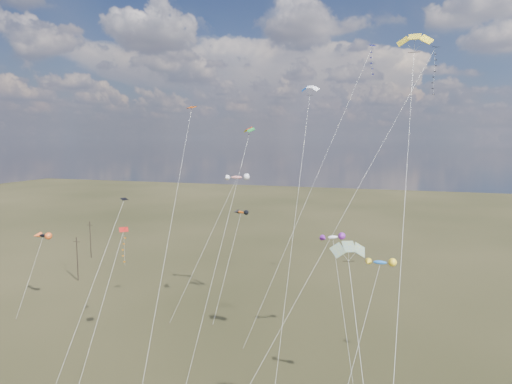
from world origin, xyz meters
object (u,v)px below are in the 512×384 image
(utility_pole_near, at_px, (77,258))
(novelty_black_orange, at_px, (43,236))
(diamond_black_high, at_px, (425,86))
(parafoil_yellow, at_px, (415,38))
(utility_pole_far, at_px, (90,239))

(utility_pole_near, bearing_deg, novelty_black_orange, -73.35)
(utility_pole_near, distance_m, diamond_black_high, 64.86)
(utility_pole_near, height_order, novelty_black_orange, novelty_black_orange)
(diamond_black_high, height_order, novelty_black_orange, diamond_black_high)
(parafoil_yellow, bearing_deg, utility_pole_near, 155.44)
(parafoil_yellow, bearing_deg, utility_pole_far, 148.28)
(utility_pole_far, height_order, parafoil_yellow, parafoil_yellow)
(utility_pole_near, distance_m, utility_pole_far, 16.12)
(diamond_black_high, xyz_separation_m, parafoil_yellow, (-1.92, -26.19, 1.24))
(diamond_black_high, bearing_deg, novelty_black_orange, -167.50)
(utility_pole_far, height_order, novelty_black_orange, novelty_black_orange)
(utility_pole_near, distance_m, novelty_black_orange, 13.93)
(utility_pole_near, bearing_deg, parafoil_yellow, -24.56)
(parafoil_yellow, distance_m, novelty_black_orange, 59.29)
(parafoil_yellow, bearing_deg, novelty_black_orange, 165.07)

